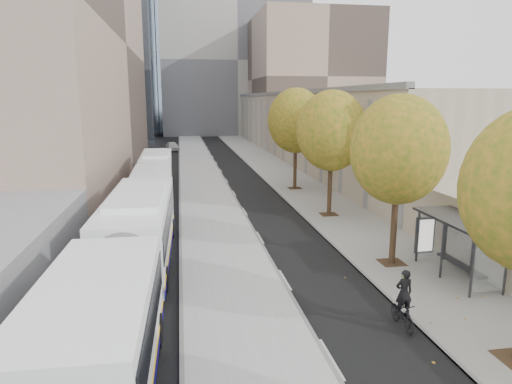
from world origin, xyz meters
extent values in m
cube|color=#A2A2A2|center=(-3.88, 35.00, 0.07)|extent=(4.25, 150.00, 0.15)
cube|color=gray|center=(4.12, 35.00, 0.04)|extent=(4.75, 150.00, 0.08)
cube|color=#A6A085|center=(15.50, 64.00, 4.00)|extent=(18.00, 92.00, 8.00)
cube|color=#9C988F|center=(6.00, 96.00, 15.00)|extent=(30.00, 18.00, 30.00)
cube|color=#383A3F|center=(5.50, 11.00, 2.56)|extent=(1.90, 4.40, 0.10)
cylinder|color=#383A3F|center=(4.80, 9.00, 1.28)|extent=(0.10, 0.10, 2.40)
cube|color=silver|center=(6.22, 11.00, 1.33)|extent=(0.04, 4.00, 2.10)
cylinder|color=black|center=(3.60, 13.00, 1.70)|extent=(0.28, 0.28, 3.24)
sphere|color=#365C13|center=(3.60, 13.00, 5.26)|extent=(4.20, 4.20, 4.20)
cylinder|color=black|center=(3.60, 22.00, 1.77)|extent=(0.28, 0.28, 3.38)
sphere|color=#365C13|center=(3.60, 22.00, 5.48)|extent=(4.40, 4.40, 4.40)
cylinder|color=black|center=(3.60, 31.00, 1.83)|extent=(0.28, 0.28, 3.51)
sphere|color=#365C13|center=(3.60, 31.00, 5.70)|extent=(4.60, 4.60, 4.60)
cube|color=white|center=(-7.83, 11.00, 1.55)|extent=(3.10, 18.71, 3.11)
cube|color=black|center=(-7.83, 11.00, 2.12)|extent=(3.14, 17.96, 1.08)
cube|color=white|center=(-7.74, 29.89, 1.43)|extent=(2.74, 17.15, 2.85)
cube|color=black|center=(-7.74, 29.89, 1.95)|extent=(2.79, 16.46, 0.99)
cube|color=#0D6644|center=(-7.74, 21.36, 1.09)|extent=(1.81, 0.09, 1.10)
imported|color=black|center=(1.27, 7.42, 0.47)|extent=(0.45, 1.58, 0.95)
imported|color=black|center=(1.27, 7.42, 1.22)|extent=(0.58, 0.38, 1.59)
sphere|color=#5A7741|center=(1.27, 7.42, 1.82)|extent=(0.25, 0.25, 0.25)
imported|color=silver|center=(-6.91, 61.90, 0.67)|extent=(2.28, 4.13, 1.33)
camera|label=1|loc=(-5.78, -5.49, 7.42)|focal=32.00mm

